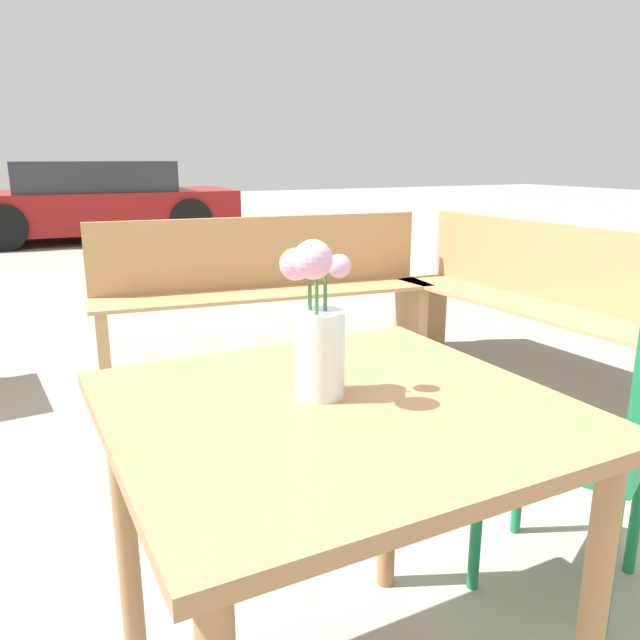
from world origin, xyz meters
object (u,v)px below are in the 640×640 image
(flower_vase, at_px, (318,337))
(bench_near, at_px, (535,298))
(cafe_chair, at_px, (601,427))
(table_front, at_px, (336,458))
(bench_middle, at_px, (265,284))
(parked_car, at_px, (96,202))

(flower_vase, relative_size, bench_near, 0.18)
(cafe_chair, xyz_separation_m, bench_near, (1.08, 1.32, -0.03))
(table_front, relative_size, flower_vase, 2.72)
(cafe_chair, height_order, bench_near, cafe_chair)
(bench_near, relative_size, bench_middle, 0.90)
(flower_vase, height_order, bench_near, flower_vase)
(flower_vase, height_order, bench_middle, flower_vase)
(flower_vase, bearing_deg, bench_near, 34.93)
(flower_vase, xyz_separation_m, bench_middle, (0.78, 2.27, -0.38))
(parked_car, bearing_deg, table_front, -94.25)
(table_front, bearing_deg, parked_car, 85.75)
(table_front, height_order, bench_middle, bench_middle)
(table_front, height_order, parked_car, parked_car)
(bench_near, height_order, bench_middle, same)
(bench_middle, bearing_deg, table_front, -108.23)
(bench_middle, bearing_deg, flower_vase, -108.93)
(bench_middle, xyz_separation_m, parked_car, (-0.11, 6.40, 0.07))
(cafe_chair, distance_m, bench_near, 1.70)
(parked_car, bearing_deg, bench_near, -80.32)
(table_front, xyz_separation_m, parked_car, (0.65, 8.71, -0.08))
(bench_middle, relative_size, parked_car, 0.49)
(cafe_chair, bearing_deg, parked_car, 91.12)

